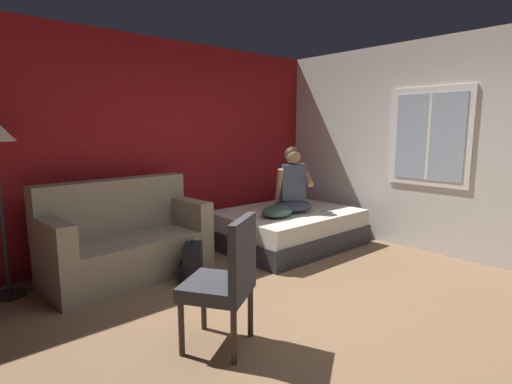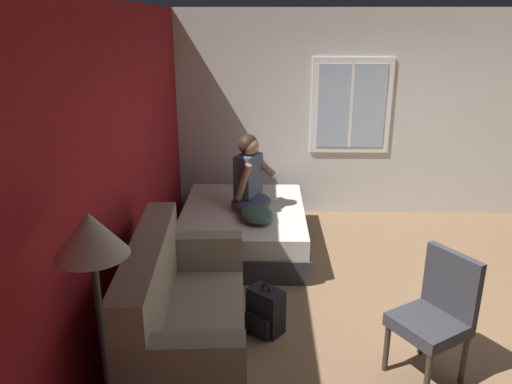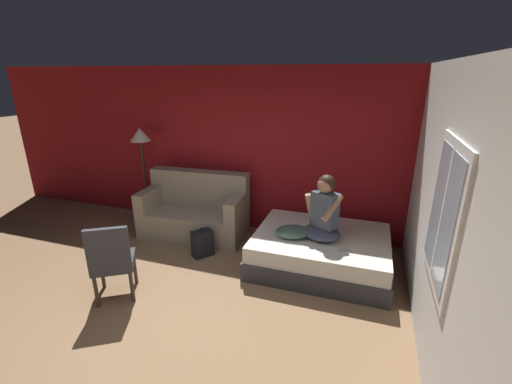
% 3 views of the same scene
% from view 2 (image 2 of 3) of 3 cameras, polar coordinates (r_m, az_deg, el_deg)
% --- Properties ---
extents(ground_plane, '(40.00, 40.00, 0.00)m').
position_cam_2_polar(ground_plane, '(4.98, 19.19, -13.00)').
color(ground_plane, brown).
extents(wall_back_accent, '(10.10, 0.16, 2.70)m').
position_cam_2_polar(wall_back_accent, '(4.35, -15.67, 2.28)').
color(wall_back_accent, maroon).
rests_on(wall_back_accent, ground).
extents(wall_side_with_window, '(0.19, 6.78, 2.70)m').
position_cam_2_polar(wall_side_with_window, '(6.89, 13.91, 8.52)').
color(wall_side_with_window, silver).
rests_on(wall_side_with_window, ground).
extents(bed, '(1.85, 1.45, 0.48)m').
position_cam_2_polar(bed, '(5.88, -1.45, -4.13)').
color(bed, '#2D2D33').
rests_on(bed, ground).
extents(couch, '(1.75, 0.92, 1.04)m').
position_cam_2_polar(couch, '(3.96, -8.52, -14.28)').
color(couch, gray).
rests_on(couch, ground).
extents(side_chair, '(0.63, 0.63, 0.98)m').
position_cam_2_polar(side_chair, '(3.98, 19.91, -12.78)').
color(side_chair, '#382D23').
rests_on(side_chair, ground).
extents(person_seated, '(0.67, 0.63, 0.88)m').
position_cam_2_polar(person_seated, '(5.68, -0.72, 1.49)').
color(person_seated, '#383D51').
rests_on(person_seated, bed).
extents(backpack, '(0.35, 0.35, 0.46)m').
position_cam_2_polar(backpack, '(4.38, 1.04, -13.52)').
color(backpack, black).
rests_on(backpack, ground).
extents(throw_pillow, '(0.58, 0.51, 0.14)m').
position_cam_2_polar(throw_pillow, '(5.42, 0.15, -2.62)').
color(throw_pillow, '#385147').
rests_on(throw_pillow, bed).
extents(cell_phone, '(0.16, 0.11, 0.01)m').
position_cam_2_polar(cell_phone, '(6.09, 1.98, -0.76)').
color(cell_phone, '#B7B7BC').
rests_on(cell_phone, bed).
extents(floor_lamp, '(0.36, 0.36, 1.70)m').
position_cam_2_polar(floor_lamp, '(2.58, -18.03, -7.86)').
color(floor_lamp, black).
rests_on(floor_lamp, ground).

